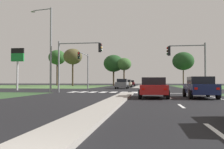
{
  "coord_description": "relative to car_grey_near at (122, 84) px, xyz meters",
  "views": [
    {
      "loc": [
        1.87,
        -2.03,
        1.2
      ],
      "look_at": [
        -2.19,
        26.33,
        2.0
      ],
      "focal_mm": 39.41,
      "sensor_mm": 36.0,
      "label": 1
    }
  ],
  "objects": [
    {
      "name": "treeline_near",
      "position": [
        -21.06,
        26.04,
        7.11
      ],
      "size": [
        4.85,
        4.85,
        10.04
      ],
      "color": "#423323",
      "rests_on": "ground"
    },
    {
      "name": "lane_dash_near",
      "position": [
        5.68,
        -33.87,
        -0.81
      ],
      "size": [
        0.14,
        2.0,
        0.01
      ],
      "primitive_type": "cube",
      "color": "silver",
      "rests_on": "ground"
    },
    {
      "name": "car_maroon_sixth",
      "position": [
        -0.16,
        25.02,
        -0.05
      ],
      "size": [
        2.03,
        4.27,
        1.5
      ],
      "rotation": [
        0.0,
        0.0,
        3.14
      ],
      "color": "maroon",
      "rests_on": "ground"
    },
    {
      "name": "crosswalk_bar_seventh",
      "position": [
        2.68,
        -13.3,
        -0.81
      ],
      "size": [
        0.7,
        2.8,
        0.01
      ],
      "primitive_type": "cube",
      "color": "silver",
      "rests_on": "ground"
    },
    {
      "name": "lane_dash_fifth",
      "position": [
        5.68,
        -9.87,
        -0.81
      ],
      "size": [
        0.14,
        2.0,
        0.01
      ],
      "primitive_type": "cube",
      "color": "silver",
      "rests_on": "ground"
    },
    {
      "name": "fuel_price_totem",
      "position": [
        -13.36,
        -9.06,
        3.35
      ],
      "size": [
        1.8,
        0.24,
        5.71
      ],
      "color": "silver",
      "rests_on": "ground"
    },
    {
      "name": "grass_verge_far_left",
      "position": [
        -23.32,
        16.4,
        -0.82
      ],
      "size": [
        35.0,
        35.0,
        0.01
      ],
      "primitive_type": "cube",
      "color": "#476B38",
      "rests_on": "ground"
    },
    {
      "name": "crosswalk_bar_eighth",
      "position": [
        3.83,
        -13.3,
        -0.81
      ],
      "size": [
        0.7,
        2.8,
        0.01
      ],
      "primitive_type": "cube",
      "color": "silver",
      "rests_on": "ground"
    },
    {
      "name": "crosswalk_bar_second",
      "position": [
        -3.07,
        -13.3,
        -0.81
      ],
      "size": [
        0.7,
        2.8,
        0.01
      ],
      "primitive_type": "cube",
      "color": "silver",
      "rests_on": "ground"
    },
    {
      "name": "lane_dash_third",
      "position": [
        5.68,
        -21.87,
        -0.81
      ],
      "size": [
        0.14,
        2.0,
        0.01
      ],
      "primitive_type": "cube",
      "color": "silver",
      "rests_on": "ground"
    },
    {
      "name": "traffic_signal_near_right",
      "position": [
        8.35,
        -14.7,
        2.64
      ],
      "size": [
        3.86,
        0.32,
        5.06
      ],
      "color": "gray",
      "rests_on": "ground"
    },
    {
      "name": "crosswalk_bar_near",
      "position": [
        -4.22,
        -13.3,
        -0.81
      ],
      "size": [
        0.7,
        2.8,
        0.01
      ],
      "primitive_type": "cube",
      "color": "silver",
      "rests_on": "ground"
    },
    {
      "name": "car_red_fifth",
      "position": [
        4.5,
        -21.93,
        -0.06
      ],
      "size": [
        2.08,
        4.39,
        1.48
      ],
      "color": "#A31919",
      "rests_on": "ground"
    },
    {
      "name": "street_lamp_second",
      "position": [
        -6.49,
        -14.82,
        4.36
      ],
      "size": [
        2.66,
        0.71,
        9.21
      ],
      "color": "gray",
      "rests_on": "ground"
    },
    {
      "name": "stop_bar_near",
      "position": [
        5.98,
        -15.1,
        -0.81
      ],
      "size": [
        6.4,
        0.5,
        0.01
      ],
      "primitive_type": "cube",
      "color": "silver",
      "rests_on": "ground"
    },
    {
      "name": "lane_dash_second",
      "position": [
        5.68,
        -27.87,
        -0.81
      ],
      "size": [
        0.14,
        2.0,
        0.01
      ],
      "primitive_type": "cube",
      "color": "silver",
      "rests_on": "ground"
    },
    {
      "name": "crosswalk_bar_fifth",
      "position": [
        0.38,
        -13.3,
        -0.81
      ],
      "size": [
        0.7,
        2.8,
        0.01
      ],
      "primitive_type": "cube",
      "color": "silver",
      "rests_on": "ground"
    },
    {
      "name": "traffic_signal_far_left",
      "position": [
        -5.42,
        -3.59,
        3.1
      ],
      "size": [
        0.32,
        5.65,
        5.6
      ],
      "color": "gray",
      "rests_on": "ground"
    },
    {
      "name": "treeline_third",
      "position": [
        -5.0,
        26.11,
        5.27
      ],
      "size": [
        5.44,
        5.44,
        8.43
      ],
      "color": "#423323",
      "rests_on": "ground"
    },
    {
      "name": "crosswalk_bar_fourth",
      "position": [
        -0.77,
        -13.3,
        -0.81
      ],
      "size": [
        0.7,
        2.8,
        0.01
      ],
      "primitive_type": "cube",
      "color": "silver",
      "rests_on": "ground"
    },
    {
      "name": "treeline_fifth",
      "position": [
        13.11,
        23.74,
        5.5
      ],
      "size": [
        5.4,
        5.4,
        8.62
      ],
      "color": "#423323",
      "rests_on": "ground"
    },
    {
      "name": "crosswalk_bar_third",
      "position": [
        -1.92,
        -13.3,
        -0.81
      ],
      "size": [
        0.7,
        2.8,
        0.01
      ],
      "primitive_type": "cube",
      "color": "silver",
      "rests_on": "ground"
    },
    {
      "name": "ground_plane",
      "position": [
        2.18,
        -8.1,
        -0.82
      ],
      "size": [
        200.0,
        200.0,
        0.0
      ],
      "primitive_type": "plane",
      "color": "black"
    },
    {
      "name": "median_island_far",
      "position": [
        2.18,
        16.9,
        -0.75
      ],
      "size": [
        1.2,
        36.0,
        0.14
      ],
      "primitive_type": "cube",
      "color": "gray",
      "rests_on": "ground"
    },
    {
      "name": "treeline_second",
      "position": [
        -15.06,
        21.38,
        6.78
      ],
      "size": [
        4.83,
        4.83,
        9.71
      ],
      "color": "#423323",
      "rests_on": "ground"
    },
    {
      "name": "car_navy_third",
      "position": [
        7.84,
        -21.63,
        -0.04
      ],
      "size": [
        1.98,
        4.35,
        1.53
      ],
      "color": "#161E47",
      "rests_on": "ground"
    },
    {
      "name": "crosswalk_bar_sixth",
      "position": [
        1.53,
        -13.3,
        -0.81
      ],
      "size": [
        0.7,
        2.8,
        0.01
      ],
      "primitive_type": "cube",
      "color": "silver",
      "rests_on": "ground"
    },
    {
      "name": "median_island_near",
      "position": [
        2.18,
        -27.1,
        -0.75
      ],
      "size": [
        1.2,
        22.0,
        0.14
      ],
      "primitive_type": "cube",
      "color": "gray",
      "rests_on": "ground"
    },
    {
      "name": "treeline_fourth",
      "position": [
        -2.02,
        24.86,
        4.94
      ],
      "size": [
        3.88,
        3.88,
        7.45
      ],
      "color": "#423323",
      "rests_on": "ground"
    },
    {
      "name": "car_grey_near",
      "position": [
        0.0,
        0.0,
        0.0
      ],
      "size": [
        2.01,
        4.58,
        1.61
      ],
      "rotation": [
        0.0,
        0.0,
        3.14
      ],
      "color": "slate",
      "rests_on": "ground"
    },
    {
      "name": "lane_dash_fourth",
      "position": [
        5.68,
        -15.87,
        -0.81
      ],
      "size": [
        0.14,
        2.0,
        0.01
      ],
      "primitive_type": "cube",
      "color": "silver",
      "rests_on": "ground"
    },
    {
      "name": "car_beige_second",
      "position": [
        -0.16,
        11.29,
        -0.02
      ],
      "size": [
        2.08,
        4.49,
        1.56
      ],
      "rotation": [
        0.0,
        0.0,
        3.14
      ],
      "color": "#BCAD8E",
      "rests_on": "ground"
    },
    {
      "name": "traffic_signal_near_left",
      "position": [
        -3.64,
        -14.7,
        3.02
      ],
      "size": [
        4.88,
        0.32,
        5.55
      ],
      "color": "gray",
      "rests_on": "ground"
    }
  ]
}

